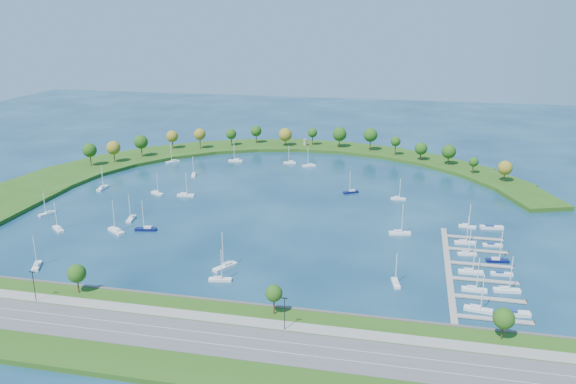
% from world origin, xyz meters
% --- Properties ---
extents(ground, '(700.00, 700.00, 0.00)m').
position_xyz_m(ground, '(0.00, 0.00, 0.00)').
color(ground, '#07253D').
rests_on(ground, ground).
extents(south_shoreline, '(420.00, 43.10, 11.60)m').
position_xyz_m(south_shoreline, '(0.03, -122.88, 1.00)').
color(south_shoreline, '#284E14').
rests_on(south_shoreline, ground).
extents(breakwater, '(286.74, 247.64, 2.00)m').
position_xyz_m(breakwater, '(-46.33, 48.72, 0.99)').
color(breakwater, '#284E14').
rests_on(breakwater, ground).
extents(breakwater_trees, '(238.76, 87.39, 14.82)m').
position_xyz_m(breakwater_trees, '(-15.47, 86.69, 10.62)').
color(breakwater_trees, '#382314').
rests_on(breakwater_trees, breakwater).
extents(harbor_tower, '(2.60, 2.60, 4.25)m').
position_xyz_m(harbor_tower, '(-7.09, 114.94, 4.18)').
color(harbor_tower, gray).
rests_on(harbor_tower, breakwater).
extents(dock_system, '(24.28, 82.00, 1.60)m').
position_xyz_m(dock_system, '(85.30, -61.00, 0.35)').
color(dock_system, gray).
rests_on(dock_system, ground).
extents(moored_boat_0, '(9.31, 4.21, 13.21)m').
position_xyz_m(moored_boat_0, '(59.91, -29.74, 0.94)').
color(moored_boat_0, white).
rests_on(moored_boat_0, ground).
extents(moored_boat_1, '(9.26, 4.14, 13.15)m').
position_xyz_m(moored_boat_1, '(-44.89, -47.88, 0.94)').
color(moored_boat_1, '#0A0F43').
rests_on(moored_boat_1, ground).
extents(moored_boat_2, '(8.12, 3.58, 11.54)m').
position_xyz_m(moored_boat_2, '(0.89, -86.39, 0.89)').
color(moored_boat_2, white).
rests_on(moored_boat_2, ground).
extents(moored_boat_3, '(5.42, 7.76, 11.22)m').
position_xyz_m(moored_boat_3, '(-97.49, -39.22, 0.88)').
color(moored_boat_3, white).
rests_on(moored_boat_3, ground).
extents(moored_boat_4, '(2.47, 8.68, 12.74)m').
position_xyz_m(moored_boat_4, '(-92.90, 1.71, 0.93)').
color(moored_boat_4, white).
rests_on(moored_boat_4, ground).
extents(moored_boat_5, '(4.23, 7.99, 11.31)m').
position_xyz_m(moored_boat_5, '(-55.77, 35.41, 0.89)').
color(moored_boat_5, white).
rests_on(moored_boat_5, ground).
extents(moored_boat_6, '(3.73, 8.47, 12.04)m').
position_xyz_m(moored_boat_6, '(-57.02, -37.38, 0.91)').
color(moored_boat_6, white).
rests_on(moored_boat_6, ground).
extents(moored_boat_7, '(3.56, 7.82, 11.11)m').
position_xyz_m(moored_boat_7, '(60.01, -76.35, 0.88)').
color(moored_boat_7, white).
rests_on(moored_boat_7, ground).
extents(moored_boat_8, '(7.38, 9.69, 14.26)m').
position_xyz_m(moored_boat_8, '(-0.45, -76.49, 0.98)').
color(moored_boat_8, white).
rests_on(moored_boat_8, ground).
extents(moored_boat_9, '(8.10, 7.31, 12.57)m').
position_xyz_m(moored_boat_9, '(-81.18, -55.66, 0.92)').
color(moored_boat_9, white).
rests_on(moored_boat_9, ground).
extents(moored_boat_10, '(8.21, 5.46, 11.78)m').
position_xyz_m(moored_boat_10, '(3.91, 69.02, 0.90)').
color(moored_boat_10, white).
rests_on(moored_boat_10, ground).
extents(moored_boat_11, '(7.67, 2.90, 11.00)m').
position_xyz_m(moored_boat_11, '(-8.61, 73.52, 0.88)').
color(moored_boat_11, white).
rests_on(moored_boat_11, ground).
extents(moored_boat_12, '(9.52, 7.62, 14.19)m').
position_xyz_m(moored_boat_12, '(-56.02, -52.69, 0.98)').
color(moored_boat_12, white).
rests_on(moored_boat_12, ground).
extents(moored_boat_13, '(7.98, 5.55, 11.53)m').
position_xyz_m(moored_boat_13, '(-61.42, -0.40, 0.89)').
color(moored_boat_13, white).
rests_on(moored_boat_13, ground).
extents(moored_boat_14, '(8.88, 3.11, 12.81)m').
position_xyz_m(moored_boat_14, '(-42.17, 70.82, 0.93)').
color(moored_boat_14, white).
rests_on(moored_boat_14, ground).
extents(moored_boat_15, '(8.73, 3.75, 12.42)m').
position_xyz_m(moored_boat_15, '(-46.21, -0.49, 0.92)').
color(moored_boat_15, white).
rests_on(moored_boat_15, ground).
extents(moored_boat_16, '(7.26, 7.73, 12.19)m').
position_xyz_m(moored_boat_16, '(-79.05, 60.62, 0.91)').
color(moored_boat_16, white).
rests_on(moored_boat_16, ground).
extents(moored_boat_17, '(7.83, 6.13, 11.60)m').
position_xyz_m(moored_boat_17, '(33.98, 22.52, 0.89)').
color(moored_boat_17, '#0A0F43').
rests_on(moored_boat_17, ground).
extents(moored_boat_18, '(5.44, 8.32, 11.92)m').
position_xyz_m(moored_boat_18, '(-67.38, -90.07, 0.90)').
color(moored_boat_18, white).
rests_on(moored_boat_18, ground).
extents(moored_boat_19, '(7.39, 2.65, 10.64)m').
position_xyz_m(moored_boat_19, '(57.81, 16.67, 0.87)').
color(moored_boat_19, white).
rests_on(moored_boat_19, ground).
extents(docked_boat_0, '(8.84, 3.73, 12.60)m').
position_xyz_m(docked_boat_0, '(85.51, -89.26, 0.92)').
color(docked_boat_0, white).
rests_on(docked_boat_0, ground).
extents(docked_boat_1, '(9.76, 3.74, 1.94)m').
position_xyz_m(docked_boat_1, '(95.96, -89.58, 0.71)').
color(docked_boat_1, white).
rests_on(docked_boat_1, ground).
extents(docked_boat_2, '(8.22, 2.52, 11.98)m').
position_xyz_m(docked_boat_2, '(85.52, -75.69, 0.91)').
color(docked_boat_2, white).
rests_on(docked_boat_2, ground).
extents(docked_boat_3, '(8.83, 3.24, 12.70)m').
position_xyz_m(docked_boat_3, '(96.01, -74.00, 0.93)').
color(docked_boat_3, white).
rests_on(docked_boat_3, ground).
extents(docked_boat_4, '(8.72, 2.90, 12.63)m').
position_xyz_m(docked_boat_4, '(85.51, -62.06, 0.92)').
color(docked_boat_4, white).
rests_on(docked_boat_4, ground).
extents(docked_boat_5, '(7.64, 2.60, 1.53)m').
position_xyz_m(docked_boat_5, '(95.99, -61.13, 0.56)').
color(docked_boat_5, white).
rests_on(docked_boat_5, ground).
extents(docked_boat_6, '(7.32, 3.11, 10.43)m').
position_xyz_m(docked_boat_6, '(85.54, -45.78, 0.86)').
color(docked_boat_6, white).
rests_on(docked_boat_6, ground).
extents(docked_boat_7, '(8.43, 3.36, 12.06)m').
position_xyz_m(docked_boat_7, '(96.02, -49.81, 0.91)').
color(docked_boat_7, '#0A0F43').
rests_on(docked_boat_7, ground).
extents(docked_boat_8, '(8.34, 3.30, 11.94)m').
position_xyz_m(docked_boat_8, '(85.52, -34.58, 0.90)').
color(docked_boat_8, white).
rests_on(docked_boat_8, ground).
extents(docked_boat_9, '(7.70, 2.83, 1.54)m').
position_xyz_m(docked_boat_9, '(95.99, -34.71, 0.56)').
color(docked_boat_9, white).
rests_on(docked_boat_9, ground).
extents(docked_boat_10, '(7.46, 2.94, 10.68)m').
position_xyz_m(docked_boat_10, '(87.94, -15.54, 0.87)').
color(docked_boat_10, white).
rests_on(docked_boat_10, ground).
extents(docked_boat_11, '(9.93, 3.87, 1.97)m').
position_xyz_m(docked_boat_11, '(97.86, -14.80, 0.72)').
color(docked_boat_11, white).
rests_on(docked_boat_11, ground).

